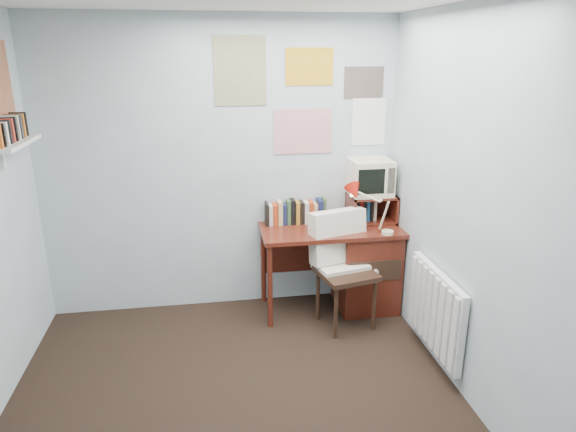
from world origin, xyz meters
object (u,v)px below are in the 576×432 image
crt_tv (370,175)px  radiator (436,310)px  desk_chair (346,274)px  desk_lamp (389,213)px  wall_shelf (12,143)px  tv_riser (371,208)px  desk (360,264)px

crt_tv → radiator: crt_tv is taller
crt_tv → desk_chair: bearing=-126.1°
desk_lamp → crt_tv: bearing=115.0°
crt_tv → wall_shelf: size_ratio=0.57×
desk_lamp → tv_riser: size_ratio=0.91×
desk_chair → radiator: bearing=-64.5°
desk → tv_riser: 0.51m
desk_lamp → desk_chair: bearing=-151.6°
desk_lamp → wall_shelf: 2.82m
desk → desk_chair: size_ratio=1.29×
desk → desk_lamp: (0.16, -0.22, 0.54)m
desk → crt_tv: 0.79m
radiator → wall_shelf: wall_shelf is taller
desk → crt_tv: bearing=53.1°
tv_riser → wall_shelf: (-2.69, -0.49, 0.74)m
tv_riser → radiator: bearing=-80.7°
desk → wall_shelf: wall_shelf is taller
crt_tv → wall_shelf: wall_shelf is taller
desk → wall_shelf: (-2.57, -0.38, 1.21)m
desk_lamp → tv_riser: desk_lamp is taller
desk → radiator: (0.29, -0.93, 0.01)m
tv_riser → wall_shelf: wall_shelf is taller
desk_chair → desk_lamp: 0.61m
desk_chair → radiator: (0.50, -0.62, -0.04)m
desk_chair → desk_lamp: bearing=0.2°
crt_tv → desk_lamp: bearing=-81.4°
desk_chair → desk_lamp: desk_lamp is taller
desk_lamp → crt_tv: 0.43m
tv_riser → desk_chair: bearing=-128.1°
tv_riser → wall_shelf: 2.83m
desk → desk_lamp: size_ratio=3.30×
desk → desk_lamp: desk_lamp is taller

